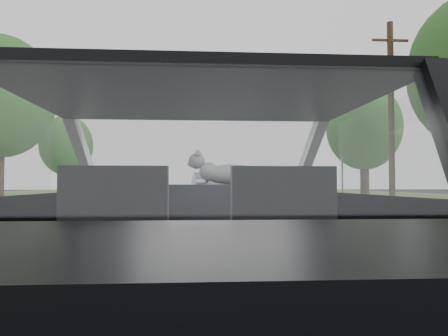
{
  "coord_description": "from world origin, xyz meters",
  "views": [
    {
      "loc": [
        -0.03,
        -2.48,
        1.01
      ],
      "look_at": [
        0.18,
        0.53,
        1.11
      ],
      "focal_mm": 35.0,
      "sensor_mm": 36.0,
      "label": 1
    }
  ],
  "objects": [
    {
      "name": "subject_car",
      "position": [
        0.0,
        0.0,
        0.72
      ],
      "size": [
        1.8,
        4.0,
        1.45
      ],
      "primitive_type": "cube",
      "color": "black",
      "rests_on": "ground"
    },
    {
      "name": "dashboard",
      "position": [
        0.0,
        0.62,
        0.85
      ],
      "size": [
        1.58,
        0.45,
        0.3
      ],
      "primitive_type": "cube",
      "color": "black",
      "rests_on": "subject_car"
    },
    {
      "name": "driver_seat",
      "position": [
        -0.4,
        -0.29,
        0.88
      ],
      "size": [
        0.5,
        0.72,
        0.42
      ],
      "primitive_type": "cube",
      "color": "#232226",
      "rests_on": "subject_car"
    },
    {
      "name": "passenger_seat",
      "position": [
        0.4,
        -0.29,
        0.88
      ],
      "size": [
        0.5,
        0.72,
        0.42
      ],
      "primitive_type": "cube",
      "color": "#232226",
      "rests_on": "subject_car"
    },
    {
      "name": "steering_wheel",
      "position": [
        -0.4,
        0.33,
        0.92
      ],
      "size": [
        0.36,
        0.36,
        0.04
      ],
      "primitive_type": "torus",
      "color": "black",
      "rests_on": "dashboard"
    },
    {
      "name": "cat",
      "position": [
        0.24,
        0.65,
        1.08
      ],
      "size": [
        0.59,
        0.3,
        0.25
      ],
      "primitive_type": "ellipsoid",
      "rotation": [
        0.0,
        0.0,
        -0.23
      ],
      "color": "#96969B",
      "rests_on": "dashboard"
    },
    {
      "name": "guardrail",
      "position": [
        4.3,
        10.0,
        0.58
      ],
      "size": [
        0.05,
        90.0,
        0.32
      ],
      "primitive_type": "cube",
      "color": "gray",
      "rests_on": "ground"
    },
    {
      "name": "other_car",
      "position": [
        0.88,
        21.5,
        0.81
      ],
      "size": [
        2.32,
        5.06,
        1.62
      ],
      "primitive_type": "imported",
      "rotation": [
        0.0,
        0.0,
        0.08
      ],
      "color": "#999FB0",
      "rests_on": "ground"
    },
    {
      "name": "highway_sign",
      "position": [
        7.33,
        18.58,
        1.16
      ],
      "size": [
        0.37,
        0.91,
        2.32
      ],
      "primitive_type": "cube",
      "rotation": [
        0.0,
        0.0,
        -0.31
      ],
      "color": "#165B23",
      "rests_on": "ground"
    },
    {
      "name": "utility_pole",
      "position": [
        8.62,
        15.96,
        4.06
      ],
      "size": [
        0.28,
        0.28,
        8.13
      ],
      "primitive_type": "cylinder",
      "rotation": [
        0.0,
        0.0,
        0.05
      ],
      "color": "brown",
      "rests_on": "ground"
    },
    {
      "name": "tree_2",
      "position": [
        10.05,
        22.58,
        3.34
      ],
      "size": [
        5.07,
        5.07,
        6.68
      ],
      "primitive_type": null,
      "rotation": [
        0.0,
        0.0,
        -0.16
      ],
      "color": "#335D27",
      "rests_on": "ground"
    },
    {
      "name": "tree_3",
      "position": [
        13.57,
        31.03,
        4.0
      ],
      "size": [
        5.59,
        5.59,
        8.0
      ],
      "primitive_type": null,
      "rotation": [
        0.0,
        0.0,
        0.06
      ],
      "color": "#335D27",
      "rests_on": "ground"
    },
    {
      "name": "tree_5",
      "position": [
        -10.63,
        22.16,
        4.47
      ],
      "size": [
        6.51,
        6.51,
        8.93
      ],
      "primitive_type": null,
      "rotation": [
        0.0,
        0.0,
        -0.11
      ],
      "color": "#335D27",
      "rests_on": "ground"
    },
    {
      "name": "tree_6",
      "position": [
        -9.74,
        31.61,
        3.02
      ],
      "size": [
        5.3,
        5.3,
        6.05
      ],
      "primitive_type": null,
      "rotation": [
        0.0,
        0.0,
        -0.43
      ],
      "color": "#335D27",
      "rests_on": "ground"
    }
  ]
}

